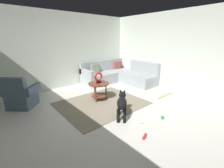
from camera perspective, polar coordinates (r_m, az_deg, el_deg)
The scene contains 13 objects.
ground_plane at distance 3.84m, azimuth 0.69°, elevation -11.91°, with size 6.00×6.00×0.10m, color silver.
wall_back at distance 5.92m, azimuth -18.68°, elevation 11.71°, with size 6.00×0.12×2.70m, color silver.
wall_right at distance 5.76m, azimuth 23.86°, elevation 11.04°, with size 0.12×6.00×2.70m, color silver.
area_rug at distance 4.39m, azimuth -3.86°, elevation -7.27°, with size 2.30×1.90×0.01m, color gray.
sectional_couch at distance 6.38m, azimuth 2.25°, elevation 3.21°, with size 2.20×2.25×0.88m.
armchair at distance 4.71m, azimuth -31.17°, elevation -3.95°, with size 1.00×0.98×0.88m.
side_table at distance 4.49m, azimuth -5.01°, elevation -1.09°, with size 0.60×0.60×0.54m.
torus_sculpture at distance 4.41m, azimuth -5.11°, elevation 2.55°, with size 0.28×0.08×0.33m.
dog_bed_mat at distance 5.24m, azimuth 16.68°, elevation -3.38°, with size 0.80×0.60×0.09m, color beige.
dog at distance 3.49m, azimuth 3.76°, elevation -7.23°, with size 0.65×0.62×0.63m.
dog_toy_ball at distance 3.77m, azimuth 18.49°, elevation -11.86°, with size 0.08×0.08×0.08m, color green.
dog_toy_rope at distance 3.08m, azimuth 12.20°, elevation -18.77°, with size 0.05×0.05×0.16m, color red.
dog_toy_bone at distance 3.47m, azimuth 10.30°, elevation -14.13°, with size 0.18×0.06×0.06m, color silver.
Camera 1 is at (-2.21, -2.53, 1.81)m, focal length 24.23 mm.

